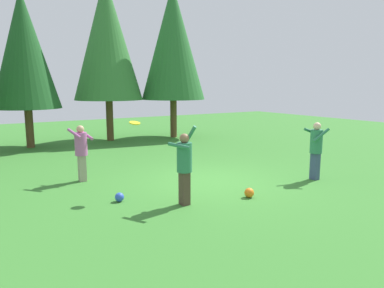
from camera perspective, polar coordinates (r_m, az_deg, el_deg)
The scene contains 10 objects.
ground_plane at distance 10.23m, azimuth 3.02°, elevation -5.88°, with size 40.00×40.00×0.00m, color #387A2D.
person_thrower at distance 8.04m, azimuth -1.21°, elevation -2.98°, with size 0.63×0.63×1.79m.
person_catcher at distance 10.50m, azimuth -17.10°, elevation -0.68°, with size 0.65×0.68×1.58m.
person_bystander at distance 10.80m, azimuth 19.00°, elevation -0.30°, with size 0.65×0.61×1.64m.
frisbee at distance 8.81m, azimuth -9.02°, elevation 3.31°, with size 0.32×0.32×0.08m.
ball_orange at distance 8.86m, azimuth 9.02°, elevation -7.61°, with size 0.23×0.23×0.23m, color orange.
ball_blue at distance 8.62m, azimuth -11.38°, elevation -8.22°, with size 0.21×0.21×0.21m, color blue.
tree_right at distance 18.75m, azimuth -3.04°, elevation 15.70°, with size 3.20×3.20×7.64m.
tree_center at distance 18.09m, azimuth -13.30°, elevation 15.85°, with size 3.22×3.22×7.70m.
tree_left at distance 17.01m, azimuth -25.02°, elevation 13.34°, with size 2.77×2.77×6.61m.
Camera 1 is at (-5.69, -8.07, 2.67)m, focal length 33.78 mm.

